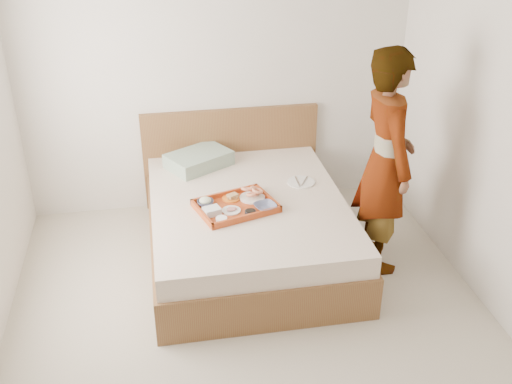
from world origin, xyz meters
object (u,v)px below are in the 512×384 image
at_px(bed, 248,228).
at_px(person, 386,162).
at_px(tray, 236,206).
at_px(dinner_plate, 301,182).

height_order(bed, person, person).
relative_size(tray, dinner_plate, 2.54).
xyz_separation_m(bed, tray, (-0.12, -0.13, 0.29)).
xyz_separation_m(tray, dinner_plate, (0.61, 0.34, -0.02)).
relative_size(tray, person, 0.33).
relative_size(dinner_plate, person, 0.13).
bearing_deg(dinner_plate, person, -41.41).
distance_m(tray, person, 1.21).
bearing_deg(person, tray, 83.12).
bearing_deg(person, bed, 75.68).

